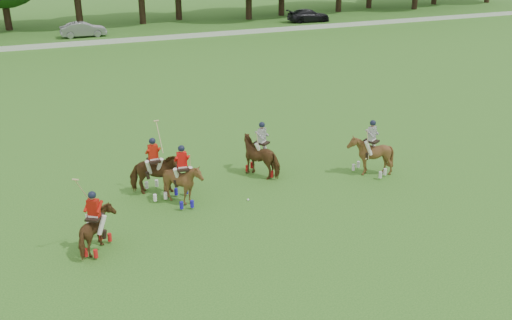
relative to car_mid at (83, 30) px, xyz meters
name	(u,v)px	position (x,y,z in m)	size (l,w,h in m)	color
ground	(249,252)	(0.34, -42.50, -0.71)	(180.00, 180.00, 0.00)	#28601B
boundary_rail	(94,43)	(0.34, -4.50, -0.49)	(120.00, 0.10, 0.44)	white
car_mid	(83,30)	(0.00, 0.00, 0.00)	(1.50, 4.30, 1.42)	gray
car_right	(309,16)	(24.31, 0.00, -0.01)	(1.95, 4.79, 1.39)	black
polo_red_a	(96,230)	(-4.26, -40.48, 0.06)	(1.59, 1.85, 2.71)	#513015
polo_red_b	(155,175)	(-1.52, -37.07, 0.18)	(1.79, 1.55, 2.98)	#513015
polo_red_c	(183,182)	(-0.67, -38.14, 0.16)	(1.51, 1.66, 2.39)	#513015
polo_stripe_a	(262,156)	(3.20, -36.75, 0.16)	(1.93, 2.14, 2.38)	#513015
polo_stripe_b	(370,155)	(7.51, -38.52, 0.20)	(2.03, 2.10, 2.46)	#513015
polo_ball	(248,200)	(1.70, -38.93, -0.66)	(0.09, 0.09, 0.09)	white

